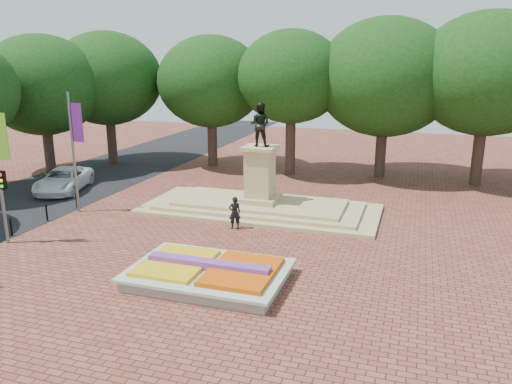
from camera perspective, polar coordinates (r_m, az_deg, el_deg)
ground at (r=22.82m, az=-5.74°, el=-7.76°), size 90.00×90.00×0.00m
asphalt_street at (r=34.96m, az=-25.35°, el=-1.05°), size 9.00×90.00×0.02m
flower_bed at (r=20.61m, az=-5.38°, el=-9.19°), size 6.30×4.30×0.91m
monument at (r=29.61m, az=0.44°, el=-0.51°), size 14.00×6.00×6.40m
tree_row_back at (r=37.79m, az=8.63°, el=11.60°), size 44.80×8.80×10.43m
van at (r=36.55m, az=-21.12°, el=1.30°), size 4.18×6.16×1.57m
pedestrian at (r=26.53m, az=-2.45°, el=-2.38°), size 0.77×0.69×1.76m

